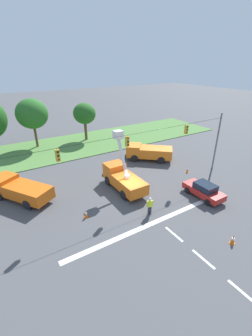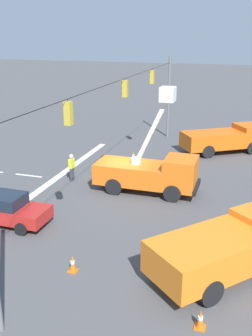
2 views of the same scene
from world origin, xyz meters
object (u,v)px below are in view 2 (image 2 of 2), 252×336
utility_truck_support_far (228,247)px  traffic_cone_mid_left (200,319)px  utility_truck_bucket_lift (150,171)px  sedan_red (6,209)px  traffic_cone_foreground_left (133,156)px  traffic_cone_foreground_right (73,263)px  road_worker (72,166)px  utility_truck_support_near (226,138)px

utility_truck_support_far → traffic_cone_mid_left: 3.57m
utility_truck_bucket_lift → sedan_red: (6.13, -5.86, -0.55)m
traffic_cone_foreground_left → traffic_cone_foreground_right: 14.56m
utility_truck_support_far → traffic_cone_mid_left: size_ratio=9.33×
road_worker → traffic_cone_mid_left: (11.03, 9.69, -0.66)m
utility_truck_support_near → utility_truck_support_far: bearing=4.4°
road_worker → traffic_cone_mid_left: size_ratio=2.56×
utility_truck_support_far → traffic_cone_foreground_right: size_ratio=8.87×
sedan_red → traffic_cone_mid_left: 11.23m
road_worker → traffic_cone_foreground_left: road_worker is taller
utility_truck_support_near → traffic_cone_mid_left: size_ratio=9.98×
utility_truck_bucket_lift → sedan_red: utility_truck_bucket_lift is taller
utility_truck_support_near → utility_truck_support_far: 17.13m
utility_truck_bucket_lift → utility_truck_support_far: size_ratio=0.98×
traffic_cone_foreground_left → traffic_cone_foreground_right: bearing=6.9°
utility_truck_support_near → road_worker: utility_truck_support_near is taller
utility_truck_support_near → sedan_red: bearing=-30.8°
utility_truck_support_near → traffic_cone_foreground_left: bearing=-55.3°
sedan_red → traffic_cone_foreground_right: 5.73m
utility_truck_bucket_lift → utility_truck_support_far: 8.79m
road_worker → traffic_cone_foreground_right: road_worker is taller
utility_truck_support_far → sedan_red: size_ratio=1.50×
utility_truck_bucket_lift → traffic_cone_foreground_left: bearing=-154.0°
road_worker → traffic_cone_mid_left: 14.70m
sedan_red → traffic_cone_foreground_left: 12.03m
utility_truck_support_near → traffic_cone_foreground_right: bearing=-13.7°
utility_truck_support_far → traffic_cone_mid_left: utility_truck_support_far is taller
traffic_cone_mid_left → traffic_cone_foreground_left: bearing=-156.3°
sedan_red → traffic_cone_foreground_left: size_ratio=5.65×
sedan_red → traffic_cone_foreground_left: sedan_red is taller
utility_truck_support_near → utility_truck_support_far: (17.08, 1.31, 0.03)m
sedan_red → road_worker: 6.53m
road_worker → traffic_cone_mid_left: bearing=41.3°
utility_truck_bucket_lift → utility_truck_support_near: 10.50m
utility_truck_bucket_lift → traffic_cone_foreground_right: 9.09m
utility_truck_bucket_lift → traffic_cone_mid_left: 11.59m
utility_truck_support_far → traffic_cone_foreground_right: bearing=-73.5°
utility_truck_support_far → traffic_cone_foreground_right: utility_truck_support_far is taller
utility_truck_support_far → road_worker: bearing=-126.5°
utility_truck_bucket_lift → sedan_red: size_ratio=1.46×
utility_truck_support_near → road_worker: 13.04m
traffic_cone_foreground_left → traffic_cone_mid_left: bearing=23.7°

